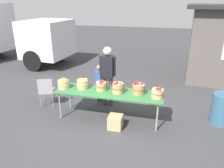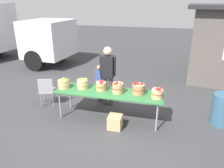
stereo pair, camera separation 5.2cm
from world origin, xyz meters
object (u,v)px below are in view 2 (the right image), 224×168
Objects in this scene: child_customer at (100,81)px; folding_chair at (47,89)px; apple_basket_red_2 at (138,89)px; apple_basket_red_3 at (157,93)px; trash_barrel at (224,109)px; market_table at (109,93)px; apple_basket_green_0 at (64,84)px; vendor_adult at (108,72)px; produce_crate at (115,122)px; apple_basket_red_0 at (101,86)px; apple_basket_green_1 at (83,84)px; apple_basket_red_1 at (118,88)px.

folding_chair is (-1.39, -0.64, -0.17)m from child_customer.
apple_basket_red_3 is at bearing -15.79° from apple_basket_red_2.
trash_barrel is (3.33, -0.40, -0.30)m from child_customer.
market_table is 1.03m from child_customer.
vendor_adult reaches higher than apple_basket_green_0.
market_table is 0.73m from produce_crate.
produce_crate is (0.48, -0.47, -0.71)m from apple_basket_red_0.
child_customer is at bearing -176.05° from folding_chair.
apple_basket_red_0 reaches higher than folding_chair.
market_table is 8.29× the size of produce_crate.
market_table is 0.28m from apple_basket_red_0.
child_customer is (0.19, 0.83, -0.20)m from apple_basket_green_1.
produce_crate is at bearing 109.00° from vendor_adult.
apple_basket_green_1 is at bearing 175.99° from apple_basket_red_1.
market_table is at bearing 122.95° from produce_crate.
child_customer reaches higher than produce_crate.
folding_chair is at bearing 170.98° from apple_basket_green_1.
apple_basket_green_0 is at bearing 136.90° from folding_chair.
apple_basket_red_1 is 1.19m from child_customer.
produce_crate is (2.18, -0.65, -0.35)m from folding_chair.
apple_basket_red_1 reaches higher than apple_basket_green_0.
apple_basket_green_1 is 1.04× the size of apple_basket_red_3.
apple_basket_red_0 is at bearing 133.32° from child_customer.
apple_basket_red_3 reaches higher than trash_barrel.
market_table is 8.82× the size of apple_basket_green_0.
vendor_adult is at bearing 55.04° from apple_basket_green_1.
folding_chair is (-2.15, 0.26, -0.38)m from apple_basket_red_1.
trash_barrel is at bearing 162.29° from folding_chair.
apple_basket_red_0 is (0.99, 0.11, 0.00)m from apple_basket_green_0.
child_customer is (0.68, 0.93, -0.19)m from apple_basket_green_0.
apple_basket_red_0 is at bearing 87.19° from vendor_adult.
apple_basket_red_2 is 1.18m from vendor_adult.
apple_basket_red_3 is 1.77m from trash_barrel.
produce_crate is at bearing -159.23° from apple_basket_red_3.
child_customer is (-1.25, 0.80, -0.20)m from apple_basket_red_2.
apple_basket_red_1 reaches higher than apple_basket_green_1.
child_customer is at bearing 53.87° from apple_basket_green_0.
child_customer reaches higher than apple_basket_red_3.
vendor_adult is at bearing 121.66° from apple_basket_red_1.
vendor_adult is (0.48, 0.69, 0.13)m from apple_basket_green_1.
apple_basket_red_0 is 0.87× the size of produce_crate.
apple_basket_green_1 is at bearing 50.38° from vendor_adult.
apple_basket_green_0 is (-1.21, -0.05, 0.16)m from market_table.
apple_basket_red_0 is (-0.22, 0.06, 0.16)m from market_table.
apple_basket_red_3 is (0.47, -0.13, -0.01)m from apple_basket_red_2.
child_customer is 3.37m from trash_barrel.
apple_basket_red_2 reaches higher than apple_basket_green_0.
trash_barrel is (2.08, 0.41, -0.50)m from apple_basket_red_2.
market_table is at bearing 152.03° from folding_chair.
apple_basket_red_0 is 0.33× the size of folding_chair.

